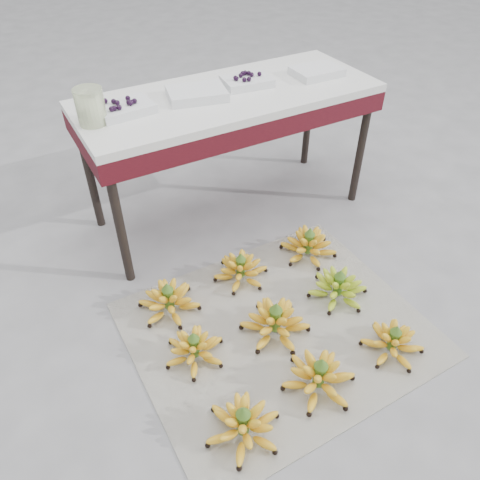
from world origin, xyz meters
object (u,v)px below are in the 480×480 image
tray_right (247,81)px  newspaper_mat (278,329)px  bunch_mid_left (195,349)px  bunch_mid_center (275,322)px  glass_jar (90,107)px  bunch_front_left (243,425)px  bunch_back_left (169,301)px  tray_left (197,94)px  bunch_back_center (241,270)px  tray_far_right (317,72)px  bunch_front_right (393,342)px  bunch_back_right (308,245)px  vendor_table (229,108)px  bunch_front_center (319,377)px  bunch_mid_right (338,287)px  tray_far_left (125,108)px

tray_right → newspaper_mat: bearing=-111.4°
bunch_mid_left → newspaper_mat: bearing=11.7°
bunch_mid_center → glass_jar: bearing=113.6°
bunch_front_left → bunch_mid_center: size_ratio=1.04×
bunch_back_left → tray_left: bearing=38.3°
bunch_back_center → tray_far_right: tray_far_right is taller
bunch_front_right → tray_far_right: size_ratio=1.29×
bunch_back_left → bunch_back_right: (0.79, 0.00, 0.00)m
bunch_front_right → tray_right: size_ratio=1.27×
bunch_front_left → bunch_back_right: bunch_back_right is taller
vendor_table → tray_left: 0.20m
bunch_front_right → tray_left: (-0.28, 1.24, 0.69)m
bunch_mid_center → bunch_back_right: size_ratio=0.96×
bunch_back_center → bunch_mid_left: bearing=-126.8°
bunch_back_left → glass_jar: size_ratio=2.16×
bunch_back_left → glass_jar: bearing=83.4°
bunch_front_center → bunch_mid_center: size_ratio=1.10×
bunch_back_right → tray_far_right: 0.92m
bunch_back_left → bunch_mid_right: bearing=-36.2°
bunch_mid_left → bunch_front_center: bearing=-26.7°
newspaper_mat → tray_left: tray_left is taller
bunch_front_left → tray_right: (0.74, 1.28, 0.69)m
bunch_mid_left → bunch_back_left: (0.01, 0.30, 0.01)m
tray_right → tray_far_right: bearing=-9.4°
bunch_mid_center → tray_right: bearing=66.0°
vendor_table → tray_left: bearing=175.3°
bunch_back_center → glass_jar: 1.01m
tray_far_left → bunch_back_left: bearing=-99.3°
bunch_front_center → bunch_mid_right: bearing=32.8°
newspaper_mat → bunch_mid_center: 0.07m
bunch_mid_right → tray_far_left: (-0.64, 0.89, 0.69)m
newspaper_mat → bunch_back_right: size_ratio=3.88×
bunch_front_center → tray_left: 1.41m
bunch_front_center → tray_right: (0.38, 1.25, 0.69)m
bunch_mid_center → tray_left: bearing=82.5°
bunch_back_left → bunch_mid_center: bearing=-57.4°
tray_far_left → tray_left: bearing=-1.8°
bunch_back_center → bunch_back_right: bunch_back_right is taller
newspaper_mat → tray_far_left: size_ratio=4.79×
newspaper_mat → bunch_front_right: (0.36, -0.33, 0.06)m
bunch_front_right → tray_right: tray_right is taller
tray_left → bunch_back_right: bearing=-59.1°
bunch_back_left → tray_far_right: (1.13, 0.52, 0.69)m
bunch_mid_center → bunch_front_right: bearing=-42.4°
vendor_table → bunch_front_left: bearing=-116.5°
bunch_front_center → bunch_back_left: 0.76m
newspaper_mat → tray_far_right: 1.37m
bunch_mid_left → bunch_mid_center: bearing=10.5°
bunch_back_right → bunch_front_left: bearing=-131.7°
bunch_front_left → tray_right: size_ratio=1.24×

